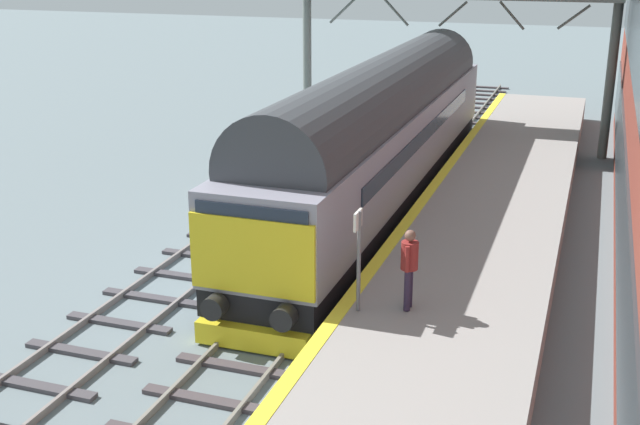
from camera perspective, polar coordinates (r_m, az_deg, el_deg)
ground_plane at (r=20.36m, az=0.10°, el=-4.31°), size 140.00×140.00×0.00m
track_main at (r=20.34m, az=0.10°, el=-4.17°), size 2.50×60.00×0.15m
track_adjacent_west at (r=21.52m, az=-8.02°, el=-3.06°), size 2.50×60.00×0.15m
station_platform at (r=19.39m, az=10.23°, el=-4.22°), size 4.00×44.00×1.01m
diesel_locomotive at (r=24.84m, az=4.40°, el=5.83°), size 2.74×20.27×4.68m
platform_number_sign at (r=15.51m, az=2.72°, el=-2.35°), size 0.10×0.44×2.05m
waiting_passenger at (r=15.81m, az=6.31°, el=-3.49°), size 0.34×0.51×1.64m
overhead_footbridge at (r=32.82m, az=9.39°, el=14.51°), size 12.51×2.00×6.39m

